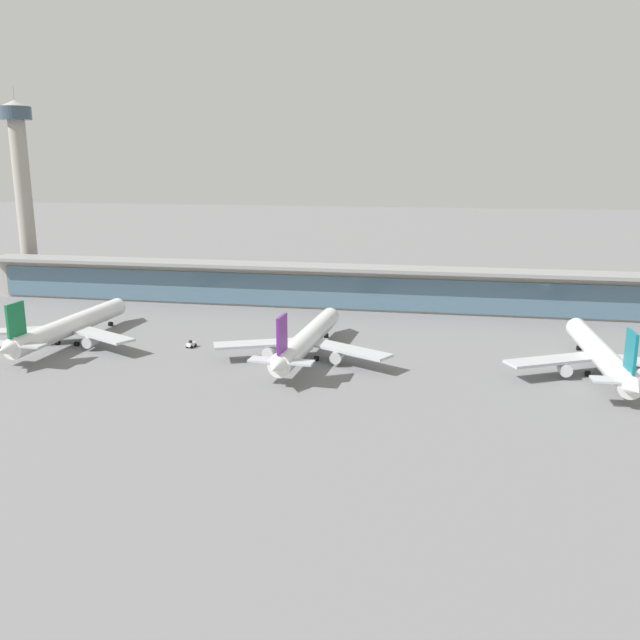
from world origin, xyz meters
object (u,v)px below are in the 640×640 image
Objects in this scene: airliner_right_stand at (601,354)px; service_truck_by_tail_white at (191,344)px; airliner_left_stand at (69,326)px; service_truck_near_nose_yellow at (625,389)px; control_tower at (22,181)px; airliner_centre_stand at (307,340)px.

service_truck_by_tail_white is (-106.59, 4.29, -4.30)m from airliner_right_stand.
service_truck_near_nose_yellow is at bearing -5.40° from airliner_left_stand.
airliner_left_stand is at bearing -50.68° from control_tower.
airliner_right_stand is at bearing -20.87° from control_tower.
airliner_centre_stand is 1.00× the size of airliner_right_stand.
service_truck_near_nose_yellow is at bearing -76.79° from airliner_right_stand.
control_tower is (-63.06, 77.00, 37.49)m from airliner_left_stand.
service_truck_near_nose_yellow is 230.40m from control_tower.
airliner_left_stand is at bearing -174.70° from service_truck_by_tail_white.
service_truck_by_tail_white is (35.03, 3.25, -4.30)m from airliner_left_stand.
airliner_left_stand is at bearing 179.04° from airliner_centre_stand.
service_truck_near_nose_yellow and service_truck_by_tail_white have the same top height.
airliner_right_stand is (141.62, -1.04, 0.00)m from airliner_left_stand.
service_truck_near_nose_yellow is 110.85m from service_truck_by_tail_white.
service_truck_by_tail_white is at bearing 172.61° from airliner_centre_stand.
control_tower is (-132.03, 78.15, 37.49)m from airliner_centre_stand.
airliner_centre_stand is 157.94m from control_tower.
airliner_centre_stand is at bearing -0.96° from airliner_left_stand.
service_truck_near_nose_yellow is (144.58, -13.66, -4.30)m from airliner_left_stand.
control_tower reaches higher than airliner_right_stand.
service_truck_near_nose_yellow is at bearing -23.59° from control_tower.
airliner_right_stand is 222.24m from control_tower.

